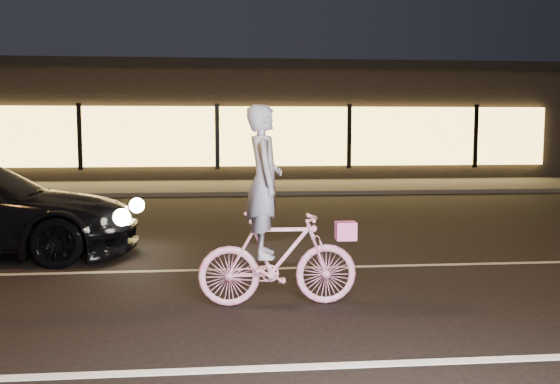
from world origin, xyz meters
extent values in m
plane|color=black|center=(0.00, 0.00, 0.00)|extent=(90.00, 90.00, 0.00)
cube|color=silver|center=(0.00, -1.50, 0.00)|extent=(60.00, 0.12, 0.01)
cube|color=gray|center=(0.00, 2.00, 0.00)|extent=(60.00, 0.10, 0.01)
cube|color=#383533|center=(0.00, 13.00, 0.06)|extent=(30.00, 4.00, 0.12)
cube|color=black|center=(0.00, 19.00, 2.00)|extent=(25.00, 8.00, 4.00)
cube|color=black|center=(0.00, 19.00, 4.05)|extent=(25.40, 8.40, 0.30)
cube|color=#FFC759|center=(0.00, 14.90, 1.60)|extent=(23.00, 0.15, 2.00)
cube|color=black|center=(-4.50, 14.82, 1.60)|extent=(0.15, 0.08, 2.20)
cube|color=black|center=(0.00, 14.82, 1.60)|extent=(0.15, 0.08, 2.20)
cube|color=black|center=(4.50, 14.82, 1.60)|extent=(0.15, 0.08, 2.20)
cube|color=black|center=(9.00, 14.82, 1.60)|extent=(0.15, 0.08, 2.20)
imported|color=#FC3993|center=(0.65, 0.25, 0.51)|extent=(1.71, 0.48, 1.03)
imported|color=silver|center=(0.50, 0.25, 1.34)|extent=(0.39, 0.59, 1.61)
cube|color=#FF41A1|center=(1.38, 0.25, 0.80)|extent=(0.22, 0.18, 0.20)
sphere|color=#FFF2BF|center=(-1.28, 3.82, 0.66)|extent=(0.24, 0.24, 0.24)
sphere|color=#FFF2BF|center=(-1.32, 2.50, 0.66)|extent=(0.24, 0.24, 0.24)
camera|label=1|loc=(0.03, -6.27, 1.91)|focal=40.00mm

